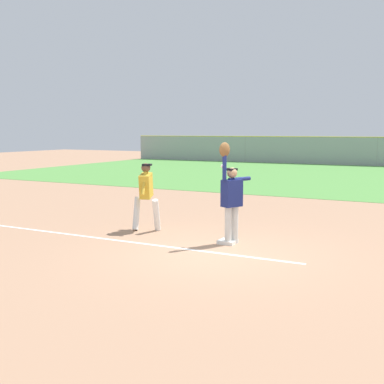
{
  "coord_description": "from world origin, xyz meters",
  "views": [
    {
      "loc": [
        3.99,
        -8.94,
        2.52
      ],
      "look_at": [
        -1.3,
        1.34,
        1.05
      ],
      "focal_mm": 44.99,
      "sensor_mm": 36.0,
      "label": 1
    }
  ],
  "objects_px": {
    "fielder": "(231,195)",
    "runner": "(146,192)",
    "baseball": "(222,166)",
    "parked_car_blue": "(289,152)",
    "first_base": "(228,242)",
    "parked_car_silver": "(362,154)"
  },
  "relations": [
    {
      "from": "fielder",
      "to": "first_base",
      "type": "bearing_deg",
      "value": 15.78
    },
    {
      "from": "first_base",
      "to": "baseball",
      "type": "bearing_deg",
      "value": 178.76
    },
    {
      "from": "first_base",
      "to": "parked_car_silver",
      "type": "height_order",
      "value": "parked_car_silver"
    },
    {
      "from": "parked_car_silver",
      "to": "baseball",
      "type": "bearing_deg",
      "value": -91.75
    },
    {
      "from": "runner",
      "to": "baseball",
      "type": "bearing_deg",
      "value": -28.12
    },
    {
      "from": "parked_car_silver",
      "to": "first_base",
      "type": "bearing_deg",
      "value": -91.48
    },
    {
      "from": "fielder",
      "to": "parked_car_blue",
      "type": "bearing_deg",
      "value": -50.17
    },
    {
      "from": "first_base",
      "to": "parked_car_blue",
      "type": "bearing_deg",
      "value": 103.42
    },
    {
      "from": "baseball",
      "to": "parked_car_silver",
      "type": "xyz_separation_m",
      "value": [
        -1.28,
        30.75,
        -1.07
      ]
    },
    {
      "from": "fielder",
      "to": "parked_car_silver",
      "type": "relative_size",
      "value": 0.5
    },
    {
      "from": "fielder",
      "to": "parked_car_blue",
      "type": "relative_size",
      "value": 0.51
    },
    {
      "from": "fielder",
      "to": "parked_car_silver",
      "type": "xyz_separation_m",
      "value": [
        -1.5,
        30.77,
        -0.45
      ]
    },
    {
      "from": "first_base",
      "to": "parked_car_silver",
      "type": "xyz_separation_m",
      "value": [
        -1.42,
        30.75,
        0.63
      ]
    },
    {
      "from": "baseball",
      "to": "parked_car_blue",
      "type": "relative_size",
      "value": 0.02
    },
    {
      "from": "first_base",
      "to": "parked_car_blue",
      "type": "xyz_separation_m",
      "value": [
        -7.49,
        31.37,
        0.63
      ]
    },
    {
      "from": "runner",
      "to": "baseball",
      "type": "xyz_separation_m",
      "value": [
        2.25,
        -0.36,
        0.75
      ]
    },
    {
      "from": "first_base",
      "to": "baseball",
      "type": "xyz_separation_m",
      "value": [
        -0.14,
        0.0,
        1.7
      ]
    },
    {
      "from": "fielder",
      "to": "runner",
      "type": "height_order",
      "value": "fielder"
    },
    {
      "from": "parked_car_silver",
      "to": "fielder",
      "type": "bearing_deg",
      "value": -91.33
    },
    {
      "from": "runner",
      "to": "parked_car_silver",
      "type": "bearing_deg",
      "value": 69.05
    },
    {
      "from": "fielder",
      "to": "runner",
      "type": "distance_m",
      "value": 2.5
    },
    {
      "from": "first_base",
      "to": "fielder",
      "type": "relative_size",
      "value": 0.17
    }
  ]
}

